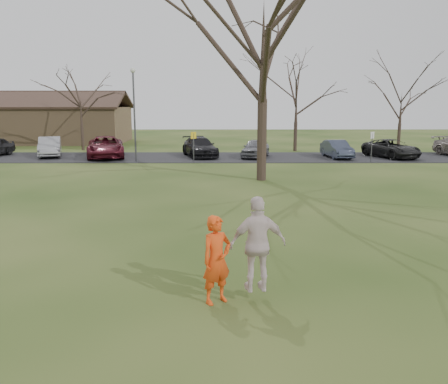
{
  "coord_description": "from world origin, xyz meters",
  "views": [
    {
      "loc": [
        -0.03,
        -9.23,
        4.09
      ],
      "look_at": [
        0.0,
        4.0,
        1.5
      ],
      "focal_mm": 37.25,
      "sensor_mm": 36.0,
      "label": 1
    }
  ],
  "objects_px": {
    "car_4": "(256,148)",
    "lamp_post": "(134,103)",
    "catching_play": "(258,244)",
    "car_2": "(106,147)",
    "big_tree": "(263,42)",
    "building": "(25,123)",
    "player_defender": "(217,260)",
    "car_5": "(337,149)",
    "car_6": "(391,148)",
    "car_1": "(50,147)",
    "car_3": "(200,147)"
  },
  "relations": [
    {
      "from": "car_4",
      "to": "lamp_post",
      "type": "relative_size",
      "value": 0.63
    },
    {
      "from": "catching_play",
      "to": "lamp_post",
      "type": "xyz_separation_m",
      "value": [
        -6.68,
        22.68,
        2.73
      ]
    },
    {
      "from": "car_2",
      "to": "big_tree",
      "type": "height_order",
      "value": "big_tree"
    },
    {
      "from": "building",
      "to": "car_2",
      "type": "bearing_deg",
      "value": -49.29
    },
    {
      "from": "player_defender",
      "to": "car_5",
      "type": "height_order",
      "value": "player_defender"
    },
    {
      "from": "player_defender",
      "to": "car_6",
      "type": "relative_size",
      "value": 0.39
    },
    {
      "from": "car_2",
      "to": "lamp_post",
      "type": "relative_size",
      "value": 0.88
    },
    {
      "from": "car_1",
      "to": "car_2",
      "type": "distance_m",
      "value": 4.4
    },
    {
      "from": "building",
      "to": "big_tree",
      "type": "distance_m",
      "value": 32.23
    },
    {
      "from": "building",
      "to": "car_1",
      "type": "bearing_deg",
      "value": -60.68
    },
    {
      "from": "car_6",
      "to": "building",
      "type": "height_order",
      "value": "building"
    },
    {
      "from": "car_6",
      "to": "lamp_post",
      "type": "distance_m",
      "value": 18.73
    },
    {
      "from": "car_2",
      "to": "big_tree",
      "type": "distance_m",
      "value": 15.72
    },
    {
      "from": "car_6",
      "to": "big_tree",
      "type": "bearing_deg",
      "value": -156.78
    },
    {
      "from": "car_1",
      "to": "car_6",
      "type": "height_order",
      "value": "car_1"
    },
    {
      "from": "player_defender",
      "to": "car_3",
      "type": "relative_size",
      "value": 0.38
    },
    {
      "from": "car_1",
      "to": "car_5",
      "type": "relative_size",
      "value": 1.13
    },
    {
      "from": "car_5",
      "to": "building",
      "type": "relative_size",
      "value": 0.19
    },
    {
      "from": "building",
      "to": "big_tree",
      "type": "height_order",
      "value": "big_tree"
    },
    {
      "from": "car_4",
      "to": "car_6",
      "type": "relative_size",
      "value": 0.83
    },
    {
      "from": "car_5",
      "to": "big_tree",
      "type": "height_order",
      "value": "big_tree"
    },
    {
      "from": "player_defender",
      "to": "car_5",
      "type": "bearing_deg",
      "value": 36.1
    },
    {
      "from": "car_4",
      "to": "car_6",
      "type": "xyz_separation_m",
      "value": [
        9.94,
        -0.13,
        -0.01
      ]
    },
    {
      "from": "big_tree",
      "to": "car_3",
      "type": "bearing_deg",
      "value": 110.0
    },
    {
      "from": "player_defender",
      "to": "big_tree",
      "type": "height_order",
      "value": "big_tree"
    },
    {
      "from": "car_6",
      "to": "player_defender",
      "type": "bearing_deg",
      "value": -136.57
    },
    {
      "from": "player_defender",
      "to": "building",
      "type": "relative_size",
      "value": 0.09
    },
    {
      "from": "car_6",
      "to": "building",
      "type": "xyz_separation_m",
      "value": [
        -32.32,
        13.32,
        1.23
      ]
    },
    {
      "from": "car_4",
      "to": "catching_play",
      "type": "bearing_deg",
      "value": -78.39
    },
    {
      "from": "lamp_post",
      "to": "car_2",
      "type": "bearing_deg",
      "value": 138.98
    },
    {
      "from": "catching_play",
      "to": "big_tree",
      "type": "xyz_separation_m",
      "value": [
        1.32,
        15.18,
        5.76
      ]
    },
    {
      "from": "car_3",
      "to": "lamp_post",
      "type": "height_order",
      "value": "lamp_post"
    },
    {
      "from": "car_4",
      "to": "car_5",
      "type": "height_order",
      "value": "car_4"
    },
    {
      "from": "car_6",
      "to": "big_tree",
      "type": "xyz_separation_m",
      "value": [
        -10.32,
        -9.68,
        6.3
      ]
    },
    {
      "from": "building",
      "to": "big_tree",
      "type": "bearing_deg",
      "value": -46.27
    },
    {
      "from": "player_defender",
      "to": "big_tree",
      "type": "bearing_deg",
      "value": 46.85
    },
    {
      "from": "player_defender",
      "to": "car_4",
      "type": "bearing_deg",
      "value": 49.16
    },
    {
      "from": "lamp_post",
      "to": "player_defender",
      "type": "bearing_deg",
      "value": -75.58
    },
    {
      "from": "catching_play",
      "to": "big_tree",
      "type": "bearing_deg",
      "value": 85.03
    },
    {
      "from": "car_3",
      "to": "car_4",
      "type": "bearing_deg",
      "value": -22.53
    },
    {
      "from": "car_5",
      "to": "big_tree",
      "type": "bearing_deg",
      "value": -129.93
    },
    {
      "from": "car_2",
      "to": "car_5",
      "type": "relative_size",
      "value": 1.43
    },
    {
      "from": "car_3",
      "to": "car_6",
      "type": "height_order",
      "value": "car_3"
    },
    {
      "from": "building",
      "to": "lamp_post",
      "type": "relative_size",
      "value": 3.29
    },
    {
      "from": "car_2",
      "to": "lamp_post",
      "type": "distance_m",
      "value": 4.71
    },
    {
      "from": "car_3",
      "to": "lamp_post",
      "type": "xyz_separation_m",
      "value": [
        -4.25,
        -2.8,
        3.22
      ]
    },
    {
      "from": "player_defender",
      "to": "lamp_post",
      "type": "bearing_deg",
      "value": 69.35
    },
    {
      "from": "car_3",
      "to": "car_5",
      "type": "xyz_separation_m",
      "value": [
        10.03,
        -0.79,
        -0.07
      ]
    },
    {
      "from": "player_defender",
      "to": "building",
      "type": "height_order",
      "value": "building"
    },
    {
      "from": "car_1",
      "to": "car_4",
      "type": "height_order",
      "value": "car_1"
    }
  ]
}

